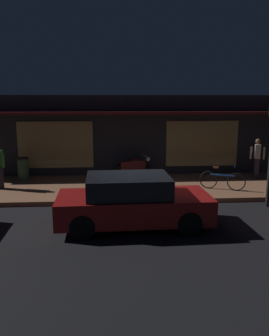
{
  "coord_description": "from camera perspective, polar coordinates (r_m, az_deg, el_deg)",
  "views": [
    {
      "loc": [
        -0.86,
        -9.96,
        3.42
      ],
      "look_at": [
        0.02,
        2.4,
        0.95
      ],
      "focal_mm": 36.92,
      "sensor_mm": 36.0,
      "label": 1
    }
  ],
  "objects": [
    {
      "name": "ground_plane",
      "position": [
        10.56,
        0.82,
        -7.61
      ],
      "size": [
        60.0,
        60.0,
        0.0
      ],
      "primitive_type": "plane",
      "color": "black"
    },
    {
      "name": "sidewalk_slab",
      "position": [
        13.41,
        -0.27,
        -3.17
      ],
      "size": [
        18.0,
        4.0,
        0.15
      ],
      "primitive_type": "cube",
      "color": "brown",
      "rests_on": "ground_plane"
    },
    {
      "name": "storefront_building",
      "position": [
        16.45,
        -1.06,
        5.63
      ],
      "size": [
        18.0,
        3.3,
        3.6
      ],
      "color": "black",
      "rests_on": "ground_plane"
    },
    {
      "name": "motorcycle",
      "position": [
        14.43,
        -0.25,
        0.2
      ],
      "size": [
        1.65,
        0.76,
        0.97
      ],
      "color": "black",
      "rests_on": "sidewalk_slab"
    },
    {
      "name": "bicycle_parked",
      "position": [
        13.08,
        14.26,
        -1.94
      ],
      "size": [
        1.53,
        0.72,
        0.91
      ],
      "color": "black",
      "rests_on": "sidewalk_slab"
    },
    {
      "name": "person_bystander",
      "position": [
        15.34,
        19.57,
        1.64
      ],
      "size": [
        0.61,
        0.43,
        1.67
      ],
      "color": "#28232D",
      "rests_on": "sidewalk_slab"
    },
    {
      "name": "trash_bin",
      "position": [
        14.91,
        -17.91,
        -0.1
      ],
      "size": [
        0.48,
        0.48,
        0.93
      ],
      "color": "#2D4C33",
      "rests_on": "sidewalk_slab"
    },
    {
      "name": "parked_car_far",
      "position": [
        9.38,
        -0.4,
        -5.55
      ],
      "size": [
        4.14,
        1.87,
        1.42
      ],
      "color": "black",
      "rests_on": "ground_plane"
    }
  ]
}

